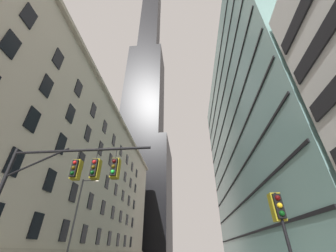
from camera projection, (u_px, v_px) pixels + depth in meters
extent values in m
cube|color=beige|center=(69.00, 176.00, 36.92)|extent=(14.62, 67.64, 27.48)
cube|color=#B2A893|center=(118.00, 115.00, 43.21)|extent=(0.70, 67.64, 0.60)
cube|color=black|center=(36.00, 226.00, 18.66)|extent=(0.14, 1.40, 2.20)
cube|color=black|center=(64.00, 230.00, 22.89)|extent=(0.14, 1.40, 2.20)
cube|color=black|center=(84.00, 234.00, 27.11)|extent=(0.14, 1.40, 2.20)
cube|color=black|center=(98.00, 236.00, 31.34)|extent=(0.14, 1.40, 2.20)
cube|color=black|center=(109.00, 238.00, 35.57)|extent=(0.14, 1.40, 2.20)
cube|color=black|center=(118.00, 240.00, 39.79)|extent=(0.14, 1.40, 2.20)
cube|color=black|center=(125.00, 241.00, 44.02)|extent=(0.14, 1.40, 2.20)
cube|color=black|center=(131.00, 242.00, 48.24)|extent=(0.14, 1.40, 2.20)
cube|color=black|center=(14.00, 162.00, 16.66)|extent=(0.14, 1.40, 2.20)
cube|color=black|center=(50.00, 180.00, 20.88)|extent=(0.14, 1.40, 2.20)
cube|color=black|center=(74.00, 192.00, 25.11)|extent=(0.14, 1.40, 2.20)
cube|color=black|center=(90.00, 201.00, 29.33)|extent=(0.14, 1.40, 2.20)
cube|color=black|center=(103.00, 207.00, 33.56)|extent=(0.14, 1.40, 2.20)
cube|color=black|center=(113.00, 212.00, 37.79)|extent=(0.14, 1.40, 2.20)
cube|color=black|center=(121.00, 216.00, 42.01)|extent=(0.14, 1.40, 2.20)
cube|color=black|center=(127.00, 220.00, 46.24)|extent=(0.14, 1.40, 2.20)
cube|color=black|center=(132.00, 222.00, 50.46)|extent=(0.14, 1.40, 2.20)
cube|color=black|center=(32.00, 120.00, 18.87)|extent=(0.14, 1.40, 2.20)
cube|color=black|center=(61.00, 144.00, 23.10)|extent=(0.14, 1.40, 2.20)
cube|color=black|center=(81.00, 161.00, 27.33)|extent=(0.14, 1.40, 2.20)
cube|color=black|center=(96.00, 173.00, 31.55)|extent=(0.14, 1.40, 2.20)
cube|color=black|center=(107.00, 182.00, 35.78)|extent=(0.14, 1.40, 2.20)
cube|color=black|center=(116.00, 190.00, 40.00)|extent=(0.14, 1.40, 2.20)
cube|color=black|center=(123.00, 196.00, 44.23)|extent=(0.14, 1.40, 2.20)
cube|color=black|center=(129.00, 201.00, 48.46)|extent=(0.14, 1.40, 2.20)
cube|color=black|center=(134.00, 205.00, 52.68)|extent=(0.14, 1.40, 2.20)
cube|color=black|center=(11.00, 44.00, 16.87)|extent=(0.14, 1.40, 2.20)
cube|color=black|center=(47.00, 86.00, 21.09)|extent=(0.14, 1.40, 2.20)
cube|color=black|center=(71.00, 114.00, 25.32)|extent=(0.14, 1.40, 2.20)
cube|color=black|center=(88.00, 134.00, 29.55)|extent=(0.14, 1.40, 2.20)
cube|color=black|center=(101.00, 148.00, 33.77)|extent=(0.14, 1.40, 2.20)
cube|color=black|center=(111.00, 160.00, 38.00)|extent=(0.14, 1.40, 2.20)
cube|color=black|center=(119.00, 169.00, 42.22)|extent=(0.14, 1.40, 2.20)
cube|color=black|center=(125.00, 177.00, 46.45)|extent=(0.14, 1.40, 2.20)
cube|color=black|center=(131.00, 183.00, 50.68)|extent=(0.14, 1.40, 2.20)
cube|color=black|center=(135.00, 188.00, 54.90)|extent=(0.14, 1.40, 2.20)
cube|color=black|center=(29.00, 16.00, 19.09)|extent=(0.14, 1.40, 2.20)
cube|color=black|center=(58.00, 59.00, 23.31)|extent=(0.14, 1.40, 2.20)
cube|color=black|center=(78.00, 88.00, 27.54)|extent=(0.14, 1.40, 2.20)
cube|color=black|center=(93.00, 110.00, 31.77)|extent=(0.14, 1.40, 2.20)
cube|color=black|center=(105.00, 127.00, 35.99)|extent=(0.14, 1.40, 2.20)
cube|color=black|center=(114.00, 140.00, 40.22)|extent=(0.14, 1.40, 2.20)
cube|color=black|center=(121.00, 151.00, 44.44)|extent=(0.14, 1.40, 2.20)
cube|color=black|center=(127.00, 160.00, 48.67)|extent=(0.14, 1.40, 2.20)
cube|color=black|center=(132.00, 167.00, 52.90)|extent=(0.14, 1.40, 2.20)
cube|color=black|center=(137.00, 173.00, 57.12)|extent=(0.14, 1.40, 2.20)
cube|color=black|center=(137.00, 196.00, 89.22)|extent=(28.84, 28.84, 46.18)
cube|color=black|center=(145.00, 96.00, 119.17)|extent=(20.19, 20.19, 67.17)
cube|color=black|center=(151.00, 22.00, 159.10)|extent=(12.98, 12.98, 83.96)
cube|color=gray|center=(276.00, 136.00, 37.54)|extent=(17.73, 45.56, 40.52)
cube|color=black|center=(244.00, 235.00, 29.66)|extent=(0.12, 44.56, 0.24)
cube|color=black|center=(239.00, 206.00, 31.77)|extent=(0.12, 44.56, 0.24)
cube|color=black|center=(234.00, 181.00, 33.89)|extent=(0.12, 44.56, 0.24)
cube|color=black|center=(230.00, 159.00, 36.00)|extent=(0.12, 44.56, 0.24)
cube|color=black|center=(227.00, 139.00, 38.11)|extent=(0.12, 44.56, 0.24)
cube|color=black|center=(224.00, 121.00, 40.23)|extent=(0.12, 44.56, 0.24)
cube|color=black|center=(221.00, 105.00, 42.34)|extent=(0.12, 44.56, 0.24)
cube|color=black|center=(218.00, 91.00, 44.46)|extent=(0.12, 44.56, 0.24)
cube|color=black|center=(216.00, 77.00, 46.57)|extent=(0.12, 44.56, 0.24)
cylinder|color=black|center=(81.00, 150.00, 11.12)|extent=(7.68, 0.14, 0.14)
cylinder|color=black|center=(38.00, 162.00, 10.99)|extent=(3.15, 0.10, 1.59)
cylinder|color=black|center=(78.00, 155.00, 10.97)|extent=(0.04, 0.04, 0.60)
cube|color=black|center=(75.00, 169.00, 10.57)|extent=(0.30, 0.30, 0.90)
cube|color=olive|center=(77.00, 170.00, 10.72)|extent=(0.40, 0.40, 1.04)
sphere|color=red|center=(75.00, 163.00, 10.58)|extent=(0.20, 0.20, 0.20)
sphere|color=#4B3A08|center=(73.00, 168.00, 10.44)|extent=(0.20, 0.20, 0.20)
sphere|color=#083D10|center=(72.00, 173.00, 10.29)|extent=(0.20, 0.20, 0.20)
cylinder|color=black|center=(97.00, 155.00, 10.88)|extent=(0.04, 0.04, 0.60)
cube|color=black|center=(95.00, 168.00, 10.49)|extent=(0.30, 0.30, 0.90)
cube|color=olive|center=(96.00, 169.00, 10.63)|extent=(0.40, 0.40, 1.04)
sphere|color=red|center=(94.00, 162.00, 10.50)|extent=(0.20, 0.20, 0.20)
sphere|color=#4B3A08|center=(93.00, 167.00, 10.35)|extent=(0.20, 0.20, 0.20)
sphere|color=#083D10|center=(92.00, 172.00, 10.20)|extent=(0.20, 0.20, 0.20)
cylinder|color=black|center=(116.00, 154.00, 10.80)|extent=(0.04, 0.04, 0.60)
cube|color=black|center=(114.00, 167.00, 10.40)|extent=(0.30, 0.30, 0.90)
cube|color=olive|center=(115.00, 169.00, 10.55)|extent=(0.40, 0.40, 1.04)
sphere|color=#450808|center=(114.00, 161.00, 10.42)|extent=(0.20, 0.20, 0.20)
sphere|color=#4B3A08|center=(113.00, 166.00, 10.27)|extent=(0.20, 0.20, 0.20)
sphere|color=green|center=(113.00, 172.00, 10.12)|extent=(0.20, 0.20, 0.20)
cylinder|color=black|center=(290.00, 248.00, 7.15)|extent=(0.12, 0.12, 3.78)
cube|color=black|center=(278.00, 206.00, 7.88)|extent=(0.30, 0.30, 0.90)
cube|color=olive|center=(277.00, 207.00, 8.03)|extent=(0.40, 0.40, 1.04)
sphere|color=#450808|center=(278.00, 198.00, 7.90)|extent=(0.20, 0.20, 0.20)
sphere|color=yellow|center=(280.00, 205.00, 7.75)|extent=(0.20, 0.20, 0.20)
sphere|color=#083D10|center=(282.00, 213.00, 7.60)|extent=(0.20, 0.20, 0.20)
cylinder|color=#47474C|center=(74.00, 222.00, 20.52)|extent=(0.18, 0.18, 8.72)
cylinder|color=#47474C|center=(90.00, 181.00, 22.68)|extent=(1.58, 0.10, 0.10)
ellipsoid|color=#EFE5C6|center=(97.00, 181.00, 22.57)|extent=(0.56, 0.32, 0.24)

